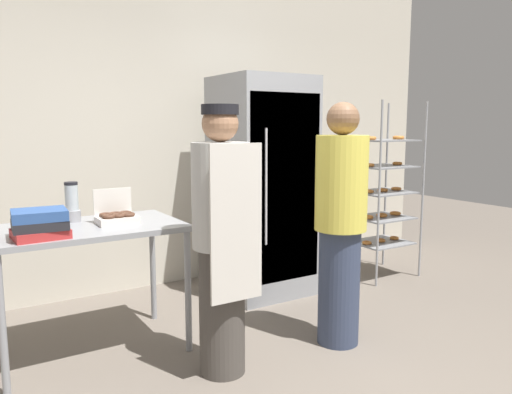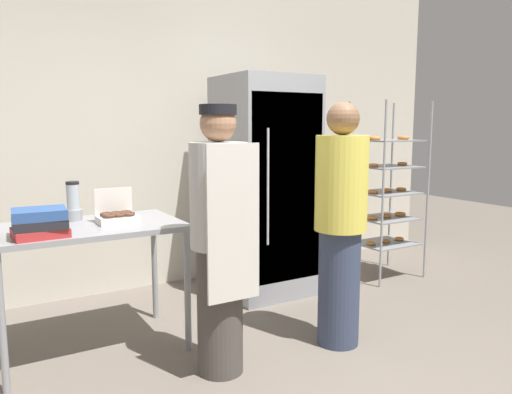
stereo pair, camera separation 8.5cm
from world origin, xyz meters
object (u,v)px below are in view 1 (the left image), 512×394
baking_rack (383,192)px  donut_box (117,217)px  person_customer (340,223)px  person_baker (222,238)px  binder_stack (40,224)px  blender_pitcher (72,204)px  refrigerator (262,187)px

baking_rack → donut_box: size_ratio=6.70×
person_customer → person_baker: bearing=176.8°
binder_stack → person_customer: person_customer is taller
blender_pitcher → binder_stack: 0.50m
baking_rack → binder_stack: (-3.27, -0.44, 0.09)m
donut_box → person_customer: 1.52m
binder_stack → person_customer: size_ratio=0.19×
donut_box → blender_pitcher: size_ratio=0.96×
refrigerator → blender_pitcher: size_ratio=7.13×
donut_box → person_customer: (1.32, -0.74, -0.06)m
person_customer → refrigerator: bearing=83.3°
donut_box → blender_pitcher: (-0.24, 0.23, 0.08)m
binder_stack → person_baker: bearing=-28.3°
binder_stack → person_baker: 1.07m
blender_pitcher → person_baker: bearing=-54.4°
refrigerator → person_customer: bearing=-96.7°
donut_box → binder_stack: (-0.51, -0.19, 0.04)m
baking_rack → blender_pitcher: (-3.00, -0.02, 0.13)m
person_baker → donut_box: bearing=121.7°
binder_stack → person_baker: (0.93, -0.50, -0.10)m
binder_stack → donut_box: bearing=20.4°
binder_stack → blender_pitcher: bearing=57.3°
blender_pitcher → donut_box: bearing=-44.7°
person_baker → baking_rack: bearing=22.0°
person_customer → binder_stack: bearing=163.2°
blender_pitcher → binder_stack: size_ratio=0.87×
refrigerator → person_baker: refrigerator is taller
refrigerator → binder_stack: 2.08m
baking_rack → binder_stack: bearing=-172.3°
baking_rack → person_customer: size_ratio=1.04×
blender_pitcher → person_customer: 1.84m
blender_pitcher → person_customer: bearing=-32.0°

